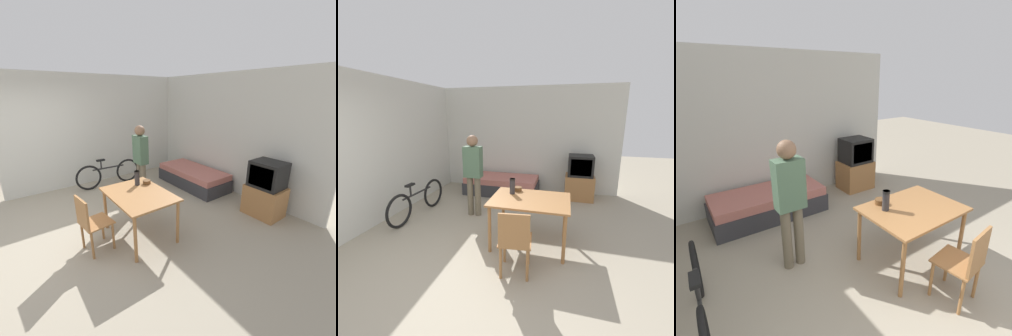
{
  "view_description": "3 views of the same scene",
  "coord_description": "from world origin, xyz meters",
  "views": [
    {
      "loc": [
        3.63,
        -0.27,
        2.25
      ],
      "look_at": [
        0.33,
        2.19,
        0.88
      ],
      "focal_mm": 24.0,
      "sensor_mm": 36.0,
      "label": 1
    },
    {
      "loc": [
        1.25,
        -1.9,
        2.0
      ],
      "look_at": [
        0.15,
        2.19,
        0.99
      ],
      "focal_mm": 24.0,
      "sensor_mm": 36.0,
      "label": 2
    },
    {
      "loc": [
        -1.53,
        -0.56,
        2.27
      ],
      "look_at": [
        0.43,
        2.25,
        1.06
      ],
      "focal_mm": 28.0,
      "sensor_mm": 36.0,
      "label": 3
    }
  ],
  "objects": [
    {
      "name": "dining_table",
      "position": [
        0.77,
        1.28,
        0.67
      ],
      "size": [
        1.18,
        0.86,
        0.76
      ],
      "color": "#9E6B3D",
      "rests_on": "ground_plane"
    },
    {
      "name": "wooden_chair",
      "position": [
        0.71,
        0.51,
        0.51
      ],
      "size": [
        0.45,
        0.45,
        0.89
      ],
      "color": "#9E6B3D",
      "rests_on": "ground_plane"
    },
    {
      "name": "tv",
      "position": [
        1.61,
        3.53,
        0.51
      ],
      "size": [
        0.66,
        0.52,
        1.07
      ],
      "color": "#9E6B3D",
      "rests_on": "ground_plane"
    },
    {
      "name": "thermos_flask",
      "position": [
        0.46,
        1.43,
        0.9
      ],
      "size": [
        0.09,
        0.09,
        0.25
      ],
      "color": "#2D2D33",
      "rests_on": "dining_table"
    },
    {
      "name": "bicycle",
      "position": [
        -1.55,
        1.71,
        0.32
      ],
      "size": [
        0.12,
        1.63,
        0.72
      ],
      "color": "black",
      "rests_on": "ground_plane"
    },
    {
      "name": "wall_back",
      "position": [
        0.0,
        3.98,
        1.35
      ],
      "size": [
        5.11,
        0.06,
        2.7
      ],
      "color": "silver",
      "rests_on": "ground_plane"
    },
    {
      "name": "wall_left",
      "position": [
        -2.09,
        1.97,
        1.35
      ],
      "size": [
        0.06,
        4.95,
        2.7
      ],
      "color": "silver",
      "rests_on": "ground_plane"
    },
    {
      "name": "mate_bowl",
      "position": [
        0.52,
        1.59,
        0.79
      ],
      "size": [
        0.13,
        0.13,
        0.07
      ],
      "color": "brown",
      "rests_on": "dining_table"
    },
    {
      "name": "daybed",
      "position": [
        -0.3,
        3.44,
        0.22
      ],
      "size": [
        1.85,
        0.85,
        0.44
      ],
      "color": "#333338",
      "rests_on": "ground_plane"
    },
    {
      "name": "ground_plane",
      "position": [
        0.0,
        0.0,
        0.0
      ],
      "size": [
        20.0,
        20.0,
        0.0
      ],
      "primitive_type": "plane",
      "color": "#9E937F"
    },
    {
      "name": "person_standing",
      "position": [
        -0.48,
        2.04,
        0.94
      ],
      "size": [
        0.34,
        0.22,
        1.62
      ],
      "color": "#6B604C",
      "rests_on": "ground_plane"
    }
  ]
}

